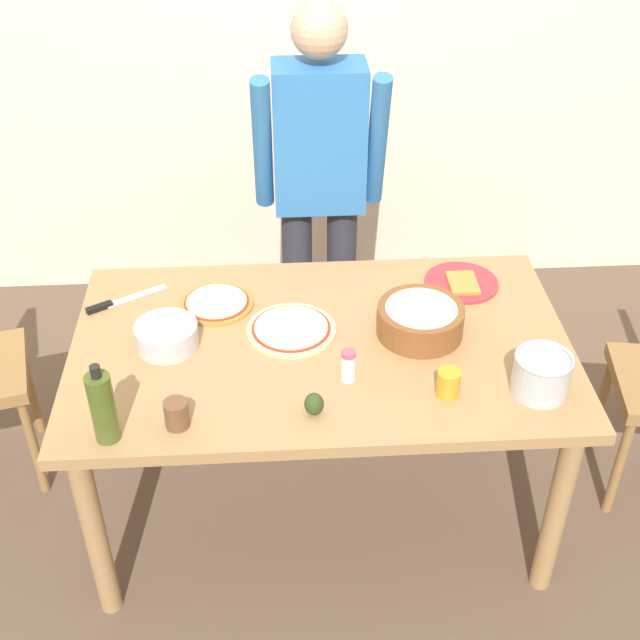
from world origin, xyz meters
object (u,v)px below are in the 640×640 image
object	(u,v)px
cup_small_brown	(177,414)
chef_knife	(117,302)
avocado	(314,404)
person_cook	(319,184)
pizza_cooked_on_tray	(217,303)
cup_orange	(448,383)
olive_oil_bottle	(103,407)
mixing_bowl_steel	(167,336)
salt_shaker	(348,366)
pizza_raw_on_board	(291,329)
steel_pot	(542,374)
popcorn_bowl	(421,318)
dining_table	(321,364)
plate_with_slice	(462,283)

from	to	relation	value
cup_small_brown	chef_knife	xyz separation A→B (m)	(-0.25, 0.62, -0.04)
avocado	person_cook	bearing A→B (deg)	85.60
pizza_cooked_on_tray	chef_knife	world-z (taller)	pizza_cooked_on_tray
cup_small_brown	cup_orange	bearing A→B (deg)	6.13
person_cook	olive_oil_bottle	xyz separation A→B (m)	(-0.66, -1.16, -0.07)
mixing_bowl_steel	salt_shaker	world-z (taller)	salt_shaker
pizza_raw_on_board	olive_oil_bottle	xyz separation A→B (m)	(-0.53, -0.46, 0.10)
mixing_bowl_steel	avocado	distance (m)	0.56
steel_pot	cup_orange	size ratio (longest dim) A/B	2.04
cup_orange	chef_knife	size ratio (longest dim) A/B	0.32
cup_orange	cup_small_brown	xyz separation A→B (m)	(-0.79, -0.08, 0.00)
pizza_raw_on_board	popcorn_bowl	world-z (taller)	popcorn_bowl
dining_table	cup_small_brown	xyz separation A→B (m)	(-0.43, -0.36, 0.13)
chef_knife	popcorn_bowl	bearing A→B (deg)	-12.87
pizza_raw_on_board	cup_small_brown	size ratio (longest dim) A/B	3.45
pizza_cooked_on_tray	cup_orange	world-z (taller)	cup_orange
person_cook	avocado	bearing A→B (deg)	-94.40
mixing_bowl_steel	cup_small_brown	distance (m)	0.38
dining_table	pizza_raw_on_board	bearing A→B (deg)	147.03
pizza_raw_on_board	olive_oil_bottle	world-z (taller)	olive_oil_bottle
avocado	pizza_cooked_on_tray	bearing A→B (deg)	118.19
popcorn_bowl	avocado	size ratio (longest dim) A/B	4.00
pizza_raw_on_board	avocado	xyz separation A→B (m)	(0.05, -0.40, 0.03)
popcorn_bowl	steel_pot	xyz separation A→B (m)	(0.31, -0.31, 0.00)
olive_oil_bottle	avocado	world-z (taller)	olive_oil_bottle
plate_with_slice	salt_shaker	bearing A→B (deg)	-132.35
person_cook	pizza_raw_on_board	size ratio (longest dim) A/B	5.53
chef_knife	avocado	world-z (taller)	avocado
cup_orange	popcorn_bowl	bearing A→B (deg)	96.52
cup_orange	chef_knife	bearing A→B (deg)	152.84
olive_oil_bottle	chef_knife	size ratio (longest dim) A/B	0.97
pizza_cooked_on_tray	avocado	size ratio (longest dim) A/B	3.58
cup_orange	person_cook	bearing A→B (deg)	106.97
person_cook	steel_pot	bearing A→B (deg)	-60.37
plate_with_slice	cup_orange	distance (m)	0.60
pizza_cooked_on_tray	cup_orange	bearing A→B (deg)	-35.65
mixing_bowl_steel	salt_shaker	distance (m)	0.59
pizza_cooked_on_tray	mixing_bowl_steel	world-z (taller)	mixing_bowl_steel
plate_with_slice	mixing_bowl_steel	bearing A→B (deg)	-163.94
chef_knife	salt_shaker	bearing A→B (deg)	-30.73
plate_with_slice	mixing_bowl_steel	distance (m)	1.05
dining_table	pizza_raw_on_board	distance (m)	0.15
popcorn_bowl	avocado	xyz separation A→B (m)	(-0.36, -0.36, -0.03)
steel_pot	plate_with_slice	bearing A→B (deg)	101.21
pizza_raw_on_board	steel_pot	world-z (taller)	steel_pot
olive_oil_bottle	avocado	xyz separation A→B (m)	(0.58, 0.06, -0.08)
pizza_raw_on_board	plate_with_slice	distance (m)	0.65
plate_with_slice	cup_small_brown	size ratio (longest dim) A/B	3.06
pizza_cooked_on_tray	cup_small_brown	world-z (taller)	cup_small_brown
person_cook	mixing_bowl_steel	xyz separation A→B (m)	(-0.53, -0.75, -0.14)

